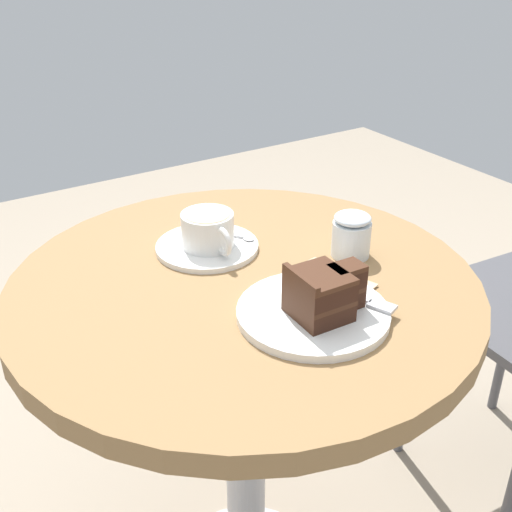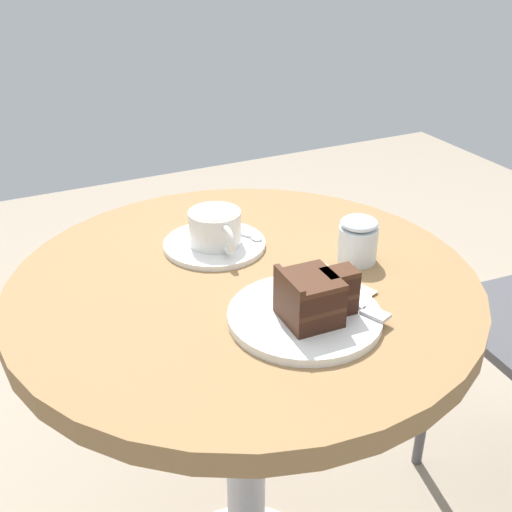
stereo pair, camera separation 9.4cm
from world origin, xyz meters
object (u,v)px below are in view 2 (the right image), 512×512
object	(u,v)px
coffee_cup	(217,227)
cake_slice	(314,297)
teaspoon	(241,234)
sugar_pot	(358,239)
cake_plate	(305,316)
fork	(352,304)
napkin	(320,290)
saucer	(216,244)

from	to	relation	value
coffee_cup	cake_slice	xyz separation A→B (m)	(0.26, 0.03, 0.01)
teaspoon	sugar_pot	distance (m)	0.20
teaspoon	cake_plate	distance (m)	0.25
fork	napkin	world-z (taller)	fork
cake_plate	fork	bearing A→B (deg)	79.58
fork	cake_plate	bearing A→B (deg)	-122.51
cake_slice	napkin	bearing A→B (deg)	142.57
saucer	coffee_cup	xyz separation A→B (m)	(0.01, -0.00, 0.03)
coffee_cup	teaspoon	bearing A→B (deg)	101.68
coffee_cup	saucer	bearing A→B (deg)	176.92
coffee_cup	sugar_pot	xyz separation A→B (m)	(0.13, 0.18, -0.00)
napkin	sugar_pot	xyz separation A→B (m)	(-0.06, 0.10, 0.03)
teaspoon	cake_slice	distance (m)	0.27
teaspoon	fork	world-z (taller)	fork
coffee_cup	teaspoon	world-z (taller)	coffee_cup
napkin	coffee_cup	bearing A→B (deg)	-156.79
teaspoon	cake_plate	world-z (taller)	teaspoon
teaspoon	napkin	xyz separation A→B (m)	(0.20, 0.03, -0.01)
coffee_cup	cake_slice	world-z (taller)	cake_slice
cake_slice	fork	world-z (taller)	cake_slice
coffee_cup	fork	bearing A→B (deg)	19.57
cake_slice	cake_plate	bearing A→B (deg)	-168.11
coffee_cup	fork	distance (m)	0.27
saucer	teaspoon	bearing A→B (deg)	94.09
saucer	coffee_cup	world-z (taller)	coffee_cup
coffee_cup	napkin	distance (m)	0.21
fork	coffee_cup	bearing A→B (deg)	177.49
cake_slice	fork	distance (m)	0.07
saucer	fork	bearing A→B (deg)	19.07
teaspoon	fork	distance (m)	0.27
teaspoon	saucer	bearing A→B (deg)	-121.85
coffee_cup	fork	size ratio (longest dim) A/B	0.80
sugar_pot	teaspoon	bearing A→B (deg)	-136.76
saucer	sugar_pot	size ratio (longest dim) A/B	2.25
saucer	cake_slice	distance (m)	0.27
cake_plate	fork	world-z (taller)	fork
saucer	napkin	bearing A→B (deg)	22.46
saucer	cake_plate	world-z (taller)	cake_plate
cake_slice	teaspoon	bearing A→B (deg)	176.05
cake_slice	napkin	world-z (taller)	cake_slice
fork	saucer	bearing A→B (deg)	176.99
fork	napkin	size ratio (longest dim) A/B	0.92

